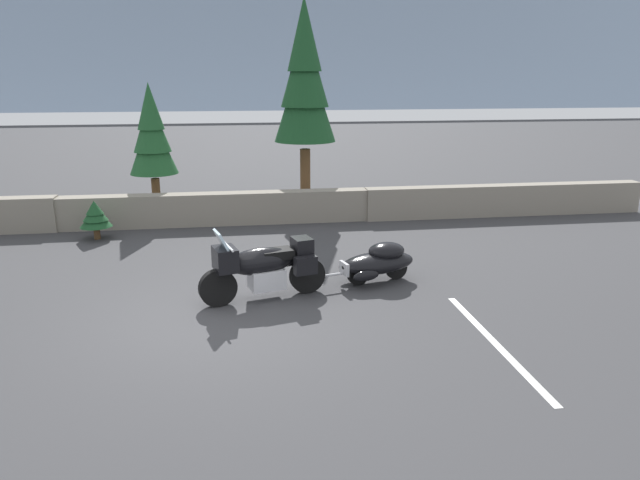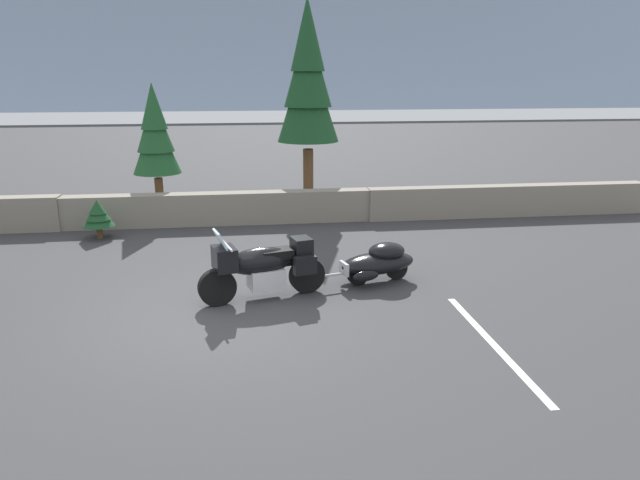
# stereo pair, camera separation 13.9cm
# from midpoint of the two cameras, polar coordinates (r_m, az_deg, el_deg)

# --- Properties ---
(ground_plane) EXTENTS (80.00, 80.00, 0.00)m
(ground_plane) POSITION_cam_midpoint_polar(r_m,az_deg,el_deg) (9.80, -11.12, -7.58)
(ground_plane) COLOR #38383A
(stone_guard_wall) EXTENTS (24.00, 0.56, 0.89)m
(stone_guard_wall) POSITION_cam_midpoint_polar(r_m,az_deg,el_deg) (15.65, -10.83, 2.98)
(stone_guard_wall) COLOR gray
(stone_guard_wall) RESTS_ON ground
(distant_ridgeline) EXTENTS (240.00, 80.00, 16.00)m
(distant_ridgeline) POSITION_cam_midpoint_polar(r_m,az_deg,el_deg) (105.35, -9.06, 17.96)
(distant_ridgeline) COLOR #7F93AD
(distant_ridgeline) RESTS_ON ground
(touring_motorcycle) EXTENTS (2.27, 1.09, 1.33)m
(touring_motorcycle) POSITION_cam_midpoint_polar(r_m,az_deg,el_deg) (10.29, -5.95, -2.51)
(touring_motorcycle) COLOR black
(touring_motorcycle) RESTS_ON ground
(car_shaped_trailer) EXTENTS (2.22, 1.07, 0.76)m
(car_shaped_trailer) POSITION_cam_midpoint_polar(r_m,az_deg,el_deg) (11.20, 5.36, -2.08)
(car_shaped_trailer) COLOR black
(car_shaped_trailer) RESTS_ON ground
(pine_tree_tall) EXTENTS (1.79, 1.79, 5.97)m
(pine_tree_tall) POSITION_cam_midpoint_polar(r_m,az_deg,el_deg) (17.33, -1.75, 15.49)
(pine_tree_tall) COLOR brown
(pine_tree_tall) RESTS_ON ground
(pine_tree_secondary) EXTENTS (1.31, 1.31, 3.65)m
(pine_tree_secondary) POSITION_cam_midpoint_polar(r_m,az_deg,el_deg) (16.86, -16.33, 9.92)
(pine_tree_secondary) COLOR brown
(pine_tree_secondary) RESTS_ON ground
(pine_sapling_near) EXTENTS (0.75, 0.75, 0.94)m
(pine_sapling_near) POSITION_cam_midpoint_polar(r_m,az_deg,el_deg) (15.05, -21.34, 2.26)
(pine_sapling_near) COLOR brown
(pine_sapling_near) RESTS_ON ground
(parking_stripe_marker) EXTENTS (0.12, 3.60, 0.01)m
(parking_stripe_marker) POSITION_cam_midpoint_polar(r_m,az_deg,el_deg) (9.19, 16.24, -9.58)
(parking_stripe_marker) COLOR silver
(parking_stripe_marker) RESTS_ON ground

